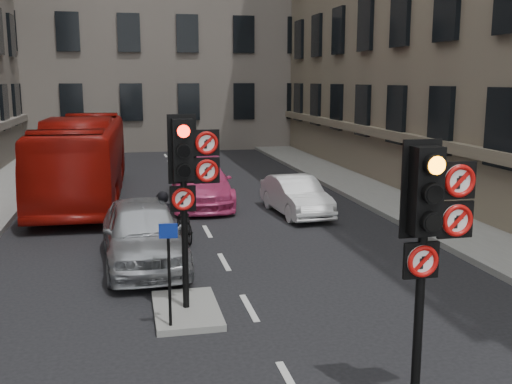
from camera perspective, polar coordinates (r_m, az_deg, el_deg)
name	(u,v)px	position (r m, az deg, el deg)	size (l,w,h in m)	color
pavement_right	(421,210)	(20.40, 15.41, -1.68)	(3.00, 50.00, 0.16)	gray
centre_island	(186,310)	(11.48, -6.65, -11.09)	(1.20, 2.00, 0.12)	gray
signal_near	(430,220)	(7.75, 16.28, -2.55)	(0.91, 0.40, 3.58)	black
signal_far	(188,170)	(10.79, -6.49, 2.08)	(0.91, 0.40, 3.58)	black
car_silver	(143,233)	(14.27, -10.69, -3.82)	(1.84, 4.57, 1.56)	#A2A5AA
car_white	(296,196)	(19.36, 3.82, -0.35)	(1.31, 3.75, 1.23)	silver
car_pink	(201,184)	(20.99, -5.26, 0.80)	(2.04, 5.02, 1.46)	#D63F7C
bus_red	(83,159)	(22.54, -16.15, 3.08)	(2.52, 10.77, 3.00)	#9B110B
motorcycle	(184,223)	(16.27, -6.85, -2.95)	(0.47, 1.65, 0.99)	black
motorcyclist	(162,223)	(15.05, -8.90, -2.91)	(0.59, 0.39, 1.61)	black
info_sign	(169,260)	(10.28, -8.29, -6.46)	(0.31, 0.10, 1.82)	black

